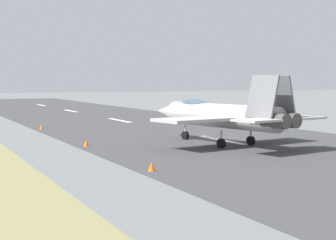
# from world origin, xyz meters

# --- Properties ---
(ground_plane) EXTENTS (400.00, 400.00, 0.00)m
(ground_plane) POSITION_xyz_m (0.00, 0.00, 0.00)
(ground_plane) COLOR slate
(runway_strip) EXTENTS (240.00, 26.00, 0.02)m
(runway_strip) POSITION_xyz_m (-0.02, 0.00, 0.01)
(runway_strip) COLOR #3D3D3F
(runway_strip) RESTS_ON ground
(fighter_jet) EXTENTS (17.20, 13.57, 5.65)m
(fighter_jet) POSITION_xyz_m (-3.32, 1.77, 2.45)
(fighter_jet) COLOR #B4AEAF
(fighter_jet) RESTS_ON ground
(crew_person) EXTENTS (0.52, 0.53, 1.64)m
(crew_person) POSITION_xyz_m (11.21, -6.78, 0.82)
(crew_person) COLOR #1E2338
(crew_person) RESTS_ON ground
(marker_cone_near) EXTENTS (0.44, 0.44, 0.55)m
(marker_cone_near) POSITION_xyz_m (-13.09, 12.13, 0.28)
(marker_cone_near) COLOR orange
(marker_cone_near) RESTS_ON ground
(marker_cone_mid) EXTENTS (0.44, 0.44, 0.55)m
(marker_cone_mid) POSITION_xyz_m (0.12, 12.13, 0.28)
(marker_cone_mid) COLOR orange
(marker_cone_mid) RESTS_ON ground
(marker_cone_far) EXTENTS (0.44, 0.44, 0.55)m
(marker_cone_far) POSITION_xyz_m (16.98, 12.13, 0.28)
(marker_cone_far) COLOR orange
(marker_cone_far) RESTS_ON ground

